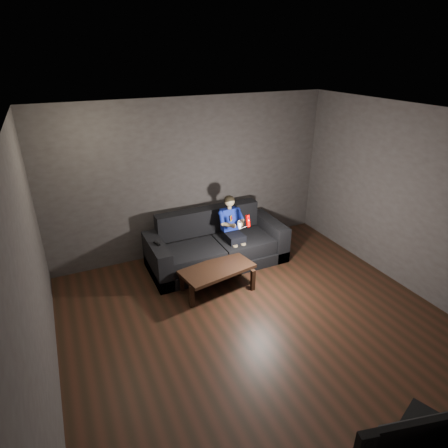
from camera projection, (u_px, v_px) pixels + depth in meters
floor at (263, 329)px, 4.95m from camera, size 5.00×5.00×0.00m
back_wall at (193, 178)px, 6.43m from camera, size 5.00×0.04×2.70m
left_wall at (34, 291)px, 3.42m from camera, size 0.04×5.00×2.70m
right_wall at (419, 204)px, 5.34m from camera, size 0.04×5.00×2.70m
ceiling at (275, 121)px, 3.81m from camera, size 5.00×5.00×0.02m
sofa at (216, 248)px, 6.38m from camera, size 2.31×1.00×0.89m
child at (232, 224)px, 6.24m from camera, size 0.42×0.52×1.04m
wii_remote_red at (248, 221)px, 5.86m from camera, size 0.05×0.08×0.19m
nunchuk_white at (239, 225)px, 5.82m from camera, size 0.06×0.09×0.15m
wii_remote_black at (157, 244)px, 5.76m from camera, size 0.08×0.15×0.03m
coffee_table at (217, 271)px, 5.61m from camera, size 1.17×0.72×0.40m
tv at (417, 436)px, 2.71m from camera, size 1.18×0.42×0.68m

